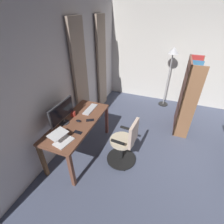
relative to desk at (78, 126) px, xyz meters
name	(u,v)px	position (x,y,z in m)	size (l,w,h in m)	color
back_room_partition	(62,80)	(-0.37, -0.47, 0.71)	(5.15, 0.10, 2.72)	silver
curtain_left_panel	(102,65)	(-1.95, -0.36, 0.54)	(0.48, 0.06, 2.40)	tan
curtain_right_panel	(81,80)	(-0.84, -0.36, 0.54)	(0.49, 0.06, 2.40)	tan
desk	(78,126)	(0.00, 0.00, 0.00)	(1.53, 0.64, 0.75)	brown
office_chair	(125,144)	(-0.05, 0.92, -0.21)	(0.56, 0.56, 0.96)	black
computer_monitor	(62,112)	(0.12, -0.20, 0.33)	(0.64, 0.18, 0.42)	#333338
computer_keyboard	(90,109)	(-0.45, 0.04, 0.11)	(0.42, 0.14, 0.02)	silver
laptop	(62,139)	(0.54, 0.05, 0.15)	(0.34, 0.35, 0.14)	white
computer_mouse	(78,121)	(0.00, 0.03, 0.12)	(0.06, 0.10, 0.04)	black
cell_phone_by_monitor	(78,132)	(0.27, 0.18, 0.10)	(0.07, 0.14, 0.01)	black
cell_phone_face_up	(90,120)	(-0.11, 0.21, 0.10)	(0.07, 0.14, 0.01)	black
mug_tea	(73,114)	(-0.13, -0.17, 0.14)	(0.13, 0.09, 0.09)	#CC3D33
bookshelf	(186,96)	(-1.60, 1.85, 0.19)	(0.84, 0.30, 1.67)	#956441
floor_lamp	(172,60)	(-2.56, 1.39, 0.69)	(0.28, 0.28, 1.68)	black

